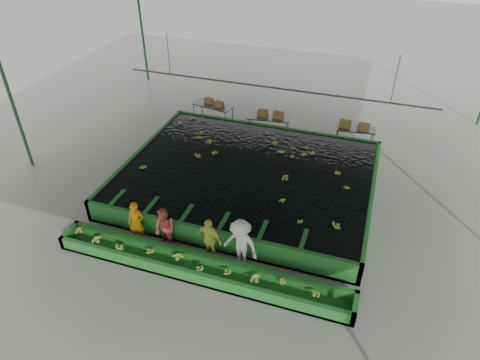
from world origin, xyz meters
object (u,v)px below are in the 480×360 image
(packing_table_mid, at_px, (268,125))
(flotation_tank, at_px, (248,178))
(box_stack_mid, at_px, (270,117))
(worker_b, at_px, (165,229))
(box_stack_left, at_px, (214,104))
(worker_a, at_px, (136,222))
(packing_table_left, at_px, (213,113))
(box_stack_right, at_px, (354,128))
(worker_c, at_px, (209,239))
(worker_d, at_px, (241,244))
(packing_table_right, at_px, (355,136))
(sorting_trough, at_px, (199,268))

(packing_table_mid, bearing_deg, flotation_tank, -84.89)
(box_stack_mid, bearing_deg, worker_b, -97.69)
(worker_b, distance_m, box_stack_left, 9.60)
(worker_a, relative_size, box_stack_left, 1.38)
(packing_table_left, bearing_deg, flotation_tank, -55.02)
(worker_b, relative_size, box_stack_mid, 1.24)
(box_stack_left, distance_m, box_stack_right, 7.18)
(worker_c, relative_size, worker_d, 0.88)
(worker_b, xyz_separation_m, packing_table_right, (5.35, 9.35, -0.39))
(worker_c, relative_size, box_stack_right, 1.16)
(worker_b, xyz_separation_m, box_stack_right, (5.25, 9.33, 0.02))
(worker_d, distance_m, packing_table_left, 10.47)
(worker_b, distance_m, packing_table_mid, 9.06)
(worker_a, height_order, worker_d, worker_d)
(sorting_trough, bearing_deg, worker_c, 87.48)
(packing_table_mid, distance_m, box_stack_right, 4.13)
(worker_b, bearing_deg, box_stack_right, 79.20)
(flotation_tank, relative_size, packing_table_left, 4.70)
(packing_table_left, height_order, packing_table_mid, packing_table_left)
(worker_c, xyz_separation_m, box_stack_left, (-3.53, 9.40, 0.15))
(packing_table_left, xyz_separation_m, box_stack_mid, (3.19, -0.34, 0.47))
(packing_table_left, distance_m, packing_table_mid, 3.15)
(worker_a, bearing_deg, worker_b, -9.94)
(sorting_trough, xyz_separation_m, box_stack_left, (-3.49, 10.20, 0.72))
(packing_table_right, height_order, box_stack_right, box_stack_right)
(box_stack_left, bearing_deg, worker_b, -78.46)
(packing_table_left, relative_size, box_stack_left, 1.84)
(worker_c, distance_m, box_stack_right, 10.02)
(sorting_trough, xyz_separation_m, packing_table_right, (3.78, 10.15, 0.17))
(worker_c, bearing_deg, box_stack_mid, 104.98)
(sorting_trough, relative_size, worker_d, 5.34)
(box_stack_left, height_order, box_stack_mid, same)
(flotation_tank, bearing_deg, box_stack_left, 124.36)
(flotation_tank, relative_size, worker_c, 6.10)
(flotation_tank, distance_m, sorting_trough, 5.10)
(worker_d, xyz_separation_m, packing_table_right, (2.65, 9.35, -0.52))
(flotation_tank, height_order, box_stack_right, box_stack_right)
(flotation_tank, distance_m, worker_d, 4.47)
(flotation_tank, distance_m, worker_c, 4.32)
(worker_d, relative_size, box_stack_right, 1.32)
(sorting_trough, xyz_separation_m, box_stack_right, (3.68, 10.13, 0.58))
(worker_a, height_order, worker_b, worker_b)
(worker_c, distance_m, box_stack_mid, 9.03)
(packing_table_right, bearing_deg, box_stack_left, 179.53)
(flotation_tank, bearing_deg, worker_b, -110.07)
(sorting_trough, height_order, box_stack_mid, box_stack_mid)
(sorting_trough, relative_size, packing_table_mid, 4.77)
(box_stack_mid, bearing_deg, flotation_tank, -85.72)
(box_stack_left, bearing_deg, packing_table_left, -137.52)
(sorting_trough, relative_size, worker_a, 6.27)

